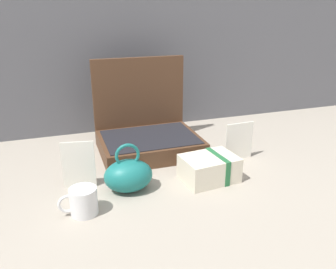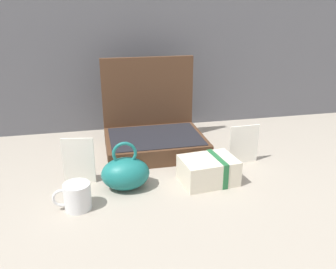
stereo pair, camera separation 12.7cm
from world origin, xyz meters
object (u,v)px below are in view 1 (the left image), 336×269
cream_toiletry_bag (210,168)px  open_suitcase (147,132)px  coffee_mug (83,201)px  info_card_left (239,141)px  poster_card_right (79,165)px  teal_pouch_handbag (128,175)px

cream_toiletry_bag → open_suitcase: bearing=111.9°
open_suitcase → coffee_mug: 0.54m
open_suitcase → info_card_left: size_ratio=2.65×
cream_toiletry_bag → coffee_mug: size_ratio=1.74×
info_card_left → coffee_mug: bearing=-165.1°
open_suitcase → poster_card_right: size_ratio=2.44×
open_suitcase → poster_card_right: 0.41m
coffee_mug → poster_card_right: size_ratio=0.69×
teal_pouch_handbag → poster_card_right: (-0.16, 0.08, 0.03)m
open_suitcase → poster_card_right: bearing=-140.5°
cream_toiletry_bag → teal_pouch_handbag: bearing=176.6°
open_suitcase → info_card_left: open_suitcase is taller
info_card_left → poster_card_right: (-0.65, -0.03, 0.01)m
teal_pouch_handbag → cream_toiletry_bag: teal_pouch_handbag is taller
teal_pouch_handbag → poster_card_right: teal_pouch_handbag is taller
open_suitcase → coffee_mug: size_ratio=3.51×
open_suitcase → teal_pouch_handbag: bearing=-115.2°
teal_pouch_handbag → info_card_left: teal_pouch_handbag is taller
teal_pouch_handbag → info_card_left: size_ratio=1.10×
teal_pouch_handbag → poster_card_right: size_ratio=1.01×
teal_pouch_handbag → cream_toiletry_bag: 0.30m
teal_pouch_handbag → cream_toiletry_bag: (0.30, -0.02, -0.01)m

